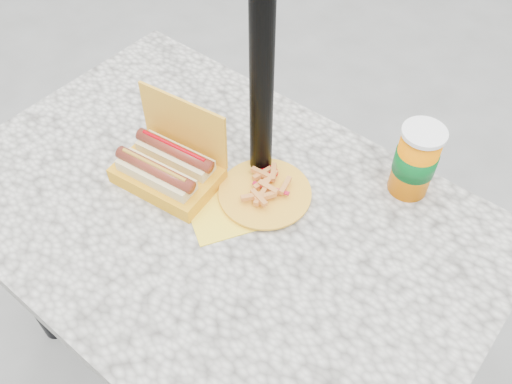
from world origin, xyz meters
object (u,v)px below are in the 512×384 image
Objects in this scene: umbrella_pole at (262,39)px; soda_cup at (415,161)px; hotdog_box at (168,167)px; fries_plate at (262,193)px.

soda_cup is (0.30, 0.16, -0.26)m from umbrella_pole.
fries_plate is at bearing 18.78° from hotdog_box.
hotdog_box is 0.22m from fries_plate.
umbrella_pole reaches higher than fries_plate.
hotdog_box is at bearing -143.62° from soda_cup.
umbrella_pole is at bearing -151.53° from soda_cup.
fries_plate is 0.34m from soda_cup.
umbrella_pole is 7.42× the size of fries_plate.
hotdog_box is (-0.14, -0.16, -0.31)m from umbrella_pole.
soda_cup is (0.43, 0.32, 0.05)m from hotdog_box.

